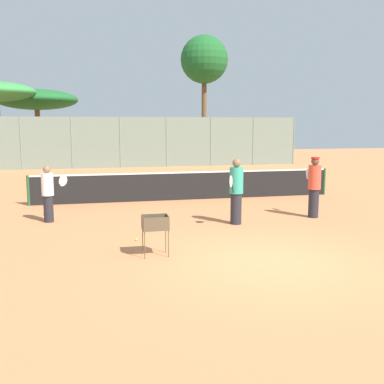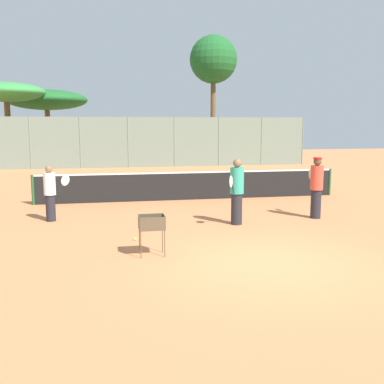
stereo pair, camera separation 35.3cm
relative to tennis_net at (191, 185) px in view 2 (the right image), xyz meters
name	(u,v)px [view 2 (the right image)]	position (x,y,z in m)	size (l,w,h in m)	color
ground_plane	(267,264)	(0.00, -8.10, -0.56)	(80.00, 80.00, 0.00)	#D37F4C
tennis_net	(191,185)	(0.00, 0.00, 0.00)	(11.51, 0.10, 1.07)	#26592D
back_fence	(152,142)	(0.00, 13.54, 1.11)	(21.72, 0.08, 3.33)	gray
tree_0	(6,93)	(-9.54, 16.49, 4.40)	(5.22, 5.22, 5.67)	brown
tree_1	(47,100)	(-7.23, 19.31, 4.08)	(6.02, 6.02, 5.42)	brown
tree_2	(213,61)	(5.65, 19.33, 7.32)	(3.79, 3.79, 9.87)	brown
player_white_outfit	(316,187)	(3.07, -4.07, 0.40)	(0.38, 0.94, 1.85)	#26262D
player_red_cap	(50,193)	(-4.79, -2.94, 0.29)	(0.77, 0.61, 1.65)	#26262D
player_yellow_shirt	(237,191)	(0.45, -4.44, 0.40)	(0.63, 0.84, 1.87)	#26262D
ball_cart	(152,226)	(-2.26, -7.06, 0.10)	(0.56, 0.41, 0.89)	brown
tennis_ball_2	(135,239)	(-2.52, -5.69, -0.53)	(0.07, 0.07, 0.07)	#D1E54C
tennis_ball_3	(149,221)	(-1.97, -3.60, -0.53)	(0.07, 0.07, 0.07)	#D1E54C
parked_car	(174,155)	(1.84, 15.83, 0.10)	(4.20, 1.70, 1.60)	#B2B7BC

